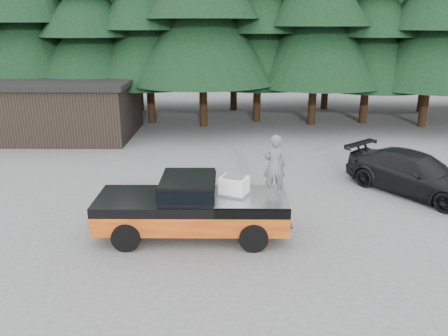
{
  "coord_description": "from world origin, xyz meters",
  "views": [
    {
      "loc": [
        0.52,
        -13.05,
        6.34
      ],
      "look_at": [
        0.42,
        0.0,
        1.97
      ],
      "focal_mm": 35.0,
      "sensor_mm": 36.0,
      "label": 1
    }
  ],
  "objects_px": {
    "pickup_truck": "(192,215)",
    "man_on_bed": "(274,165)",
    "utility_building": "(63,107)",
    "parked_car": "(415,174)",
    "air_compressor": "(234,186)"
  },
  "relations": [
    {
      "from": "pickup_truck",
      "to": "man_on_bed",
      "type": "height_order",
      "value": "man_on_bed"
    },
    {
      "from": "pickup_truck",
      "to": "utility_building",
      "type": "bearing_deg",
      "value": 123.56
    },
    {
      "from": "pickup_truck",
      "to": "man_on_bed",
      "type": "relative_size",
      "value": 3.17
    },
    {
      "from": "utility_building",
      "to": "parked_car",
      "type": "bearing_deg",
      "value": -28.43
    },
    {
      "from": "man_on_bed",
      "to": "utility_building",
      "type": "xyz_separation_m",
      "value": [
        -10.94,
        12.65,
        -0.61
      ]
    },
    {
      "from": "utility_building",
      "to": "pickup_truck",
      "type": "bearing_deg",
      "value": -56.44
    },
    {
      "from": "air_compressor",
      "to": "parked_car",
      "type": "bearing_deg",
      "value": 49.35
    },
    {
      "from": "man_on_bed",
      "to": "parked_car",
      "type": "xyz_separation_m",
      "value": [
        5.84,
        3.57,
        -1.49
      ]
    },
    {
      "from": "pickup_truck",
      "to": "utility_building",
      "type": "relative_size",
      "value": 0.71
    },
    {
      "from": "air_compressor",
      "to": "utility_building",
      "type": "distance_m",
      "value": 15.94
    },
    {
      "from": "pickup_truck",
      "to": "utility_building",
      "type": "xyz_separation_m",
      "value": [
        -8.44,
        12.73,
        1.0
      ]
    },
    {
      "from": "utility_building",
      "to": "man_on_bed",
      "type": "bearing_deg",
      "value": -49.15
    },
    {
      "from": "pickup_truck",
      "to": "parked_car",
      "type": "distance_m",
      "value": 9.1
    },
    {
      "from": "pickup_truck",
      "to": "man_on_bed",
      "type": "bearing_deg",
      "value": 1.82
    },
    {
      "from": "man_on_bed",
      "to": "pickup_truck",
      "type": "bearing_deg",
      "value": 3.3
    }
  ]
}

